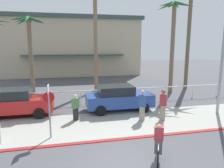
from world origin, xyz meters
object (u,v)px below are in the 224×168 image
(pedestrian_2, at_px, (142,107))
(palm_tree_5, at_px, (189,18))
(car_blue_2, at_px, (118,98))
(pedestrian_0, at_px, (76,109))
(stop_sign_bike_lane, at_px, (49,104))
(car_red_1, at_px, (15,102))
(cyclist_black_0, at_px, (158,145))
(pedestrian_1, at_px, (163,106))
(palm_tree_2, at_px, (30,34))
(palm_tree_3, at_px, (95,15))
(palm_tree_4, at_px, (174,26))

(pedestrian_2, bearing_deg, palm_tree_5, 46.00)
(car_blue_2, relative_size, pedestrian_0, 2.83)
(stop_sign_bike_lane, xyz_separation_m, palm_tree_5, (12.69, 9.17, 5.24))
(stop_sign_bike_lane, xyz_separation_m, pedestrian_0, (1.28, 2.13, -0.97))
(palm_tree_5, relative_size, car_red_1, 2.22)
(palm_tree_5, height_order, cyclist_black_0, palm_tree_5)
(pedestrian_1, bearing_deg, car_blue_2, 131.17)
(palm_tree_2, height_order, cyclist_black_0, palm_tree_2)
(car_blue_2, bearing_deg, palm_tree_2, 134.77)
(palm_tree_5, height_order, pedestrian_2, palm_tree_5)
(car_red_1, distance_m, car_blue_2, 6.49)
(car_blue_2, bearing_deg, pedestrian_1, -48.83)
(palm_tree_3, height_order, car_blue_2, palm_tree_3)
(palm_tree_3, xyz_separation_m, pedestrian_0, (-2.28, -7.62, -6.26))
(pedestrian_2, bearing_deg, cyclist_black_0, -102.68)
(palm_tree_5, bearing_deg, pedestrian_2, -134.00)
(palm_tree_3, xyz_separation_m, car_red_1, (-5.86, -6.03, -6.10))
(car_red_1, distance_m, pedestrian_1, 8.94)
(car_red_1, relative_size, car_blue_2, 1.00)
(stop_sign_bike_lane, bearing_deg, car_red_1, 121.79)
(car_red_1, relative_size, pedestrian_2, 2.44)
(palm_tree_3, bearing_deg, pedestrian_0, -106.64)
(palm_tree_4, bearing_deg, palm_tree_5, 33.90)
(palm_tree_4, relative_size, car_blue_2, 1.83)
(pedestrian_0, bearing_deg, cyclist_black_0, -61.48)
(car_blue_2, xyz_separation_m, cyclist_black_0, (-0.11, -6.43, -0.18))
(stop_sign_bike_lane, height_order, palm_tree_3, palm_tree_3)
(cyclist_black_0, xyz_separation_m, pedestrian_0, (-2.79, 5.14, 0.01))
(stop_sign_bike_lane, distance_m, palm_tree_3, 11.65)
(pedestrian_0, bearing_deg, car_red_1, 156.13)
(palm_tree_2, bearing_deg, pedestrian_2, -50.10)
(car_red_1, bearing_deg, pedestrian_2, -18.75)
(car_red_1, bearing_deg, palm_tree_4, 16.66)
(cyclist_black_0, bearing_deg, pedestrian_2, 77.32)
(palm_tree_3, relative_size, pedestrian_0, 6.18)
(palm_tree_3, distance_m, car_blue_2, 8.81)
(stop_sign_bike_lane, distance_m, pedestrian_1, 6.38)
(stop_sign_bike_lane, relative_size, car_red_1, 0.58)
(cyclist_black_0, bearing_deg, palm_tree_3, 92.31)
(palm_tree_3, xyz_separation_m, cyclist_black_0, (0.52, -12.76, -6.27))
(stop_sign_bike_lane, height_order, pedestrian_0, stop_sign_bike_lane)
(palm_tree_3, height_order, car_red_1, palm_tree_3)
(car_blue_2, distance_m, pedestrian_2, 2.35)
(stop_sign_bike_lane, height_order, cyclist_black_0, stop_sign_bike_lane)
(pedestrian_1, bearing_deg, pedestrian_0, 167.88)
(car_red_1, height_order, pedestrian_1, pedestrian_1)
(palm_tree_3, distance_m, pedestrian_2, 10.60)
(pedestrian_0, bearing_deg, palm_tree_2, 113.92)
(palm_tree_4, xyz_separation_m, palm_tree_5, (2.59, 1.74, 0.94))
(palm_tree_4, relative_size, pedestrian_0, 5.19)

